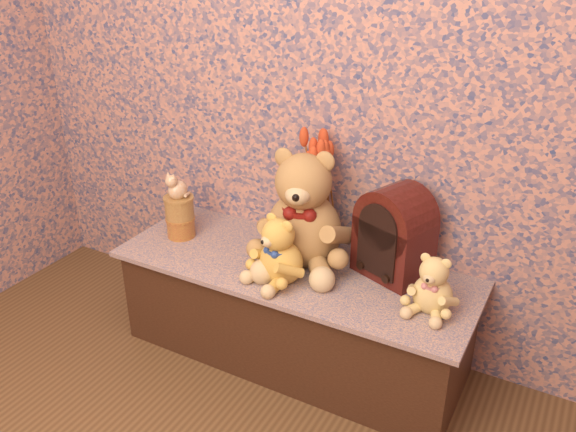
# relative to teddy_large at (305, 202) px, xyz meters

# --- Properties ---
(display_shelf) EXTENTS (1.44, 0.54, 0.43)m
(display_shelf) POSITION_rel_teddy_large_xyz_m (-0.01, -0.07, -0.47)
(display_shelf) COLOR #3D497D
(display_shelf) RESTS_ON ground
(teddy_large) EXTENTS (0.50, 0.56, 0.50)m
(teddy_large) POSITION_rel_teddy_large_xyz_m (0.00, 0.00, 0.00)
(teddy_large) COLOR #A46D3F
(teddy_large) RESTS_ON display_shelf
(teddy_medium) EXTENTS (0.30, 0.33, 0.28)m
(teddy_medium) POSITION_rel_teddy_large_xyz_m (-0.00, -0.18, -0.11)
(teddy_medium) COLOR gold
(teddy_medium) RESTS_ON display_shelf
(teddy_small) EXTENTS (0.20, 0.23, 0.23)m
(teddy_small) POSITION_rel_teddy_large_xyz_m (0.55, -0.10, -0.13)
(teddy_small) COLOR #DAB967
(teddy_small) RESTS_ON display_shelf
(cathedral_radio) EXTENTS (0.31, 0.27, 0.36)m
(cathedral_radio) POSITION_rel_teddy_large_xyz_m (0.35, 0.06, -0.07)
(cathedral_radio) COLOR #3E110B
(cathedral_radio) RESTS_ON display_shelf
(ceramic_vase) EXTENTS (0.14, 0.14, 0.18)m
(ceramic_vase) POSITION_rel_teddy_large_xyz_m (0.03, 0.09, -0.16)
(ceramic_vase) COLOR tan
(ceramic_vase) RESTS_ON display_shelf
(dried_stalks) EXTENTS (0.27, 0.27, 0.41)m
(dried_stalks) POSITION_rel_teddy_large_xyz_m (0.03, 0.09, 0.14)
(dried_stalks) COLOR #C84120
(dried_stalks) RESTS_ON ceramic_vase
(biscuit_tin_lower) EXTENTS (0.13, 0.13, 0.09)m
(biscuit_tin_lower) POSITION_rel_teddy_large_xyz_m (-0.55, -0.08, -0.21)
(biscuit_tin_lower) COLOR gold
(biscuit_tin_lower) RESTS_ON display_shelf
(biscuit_tin_upper) EXTENTS (0.16, 0.16, 0.09)m
(biscuit_tin_upper) POSITION_rel_teddy_large_xyz_m (-0.55, -0.08, -0.12)
(biscuit_tin_upper) COLOR #CFB55A
(biscuit_tin_upper) RESTS_ON biscuit_tin_lower
(cat_figurine) EXTENTS (0.11, 0.11, 0.12)m
(cat_figurine) POSITION_rel_teddy_large_xyz_m (-0.55, -0.08, -0.01)
(cat_figurine) COLOR silver
(cat_figurine) RESTS_ON biscuit_tin_upper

